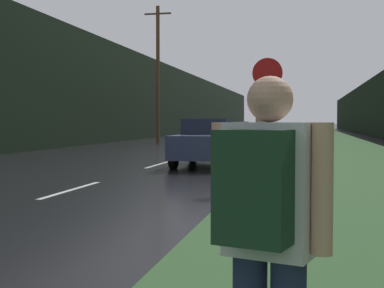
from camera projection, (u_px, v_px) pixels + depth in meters
grass_verge at (328, 142)px, 37.55m from camera, size 6.00×240.00×0.02m
lane_stripe_c at (72, 190)px, 11.67m from camera, size 0.12×3.00×0.01m
lane_stripe_d at (158, 164)px, 18.51m from camera, size 0.12×3.00×0.01m
treeline_far_side at (150, 99)px, 50.51m from camera, size 2.00×140.00×7.17m
utility_pole_far at (158, 73)px, 35.19m from camera, size 1.80×0.24×9.06m
stop_sign at (267, 108)px, 12.17m from camera, size 0.69×0.07×2.94m
hitchhiker_with_backpack at (266, 233)px, 2.47m from camera, size 0.57×0.49×1.71m
car_passing_near at (208, 142)px, 18.07m from camera, size 1.85×4.66×1.58m
car_passing_far at (257, 132)px, 36.26m from camera, size 1.89×4.52×1.43m
car_oncoming at (241, 128)px, 56.38m from camera, size 1.97×4.44×1.48m
delivery_truck at (264, 119)px, 88.11m from camera, size 2.38×7.36×3.65m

